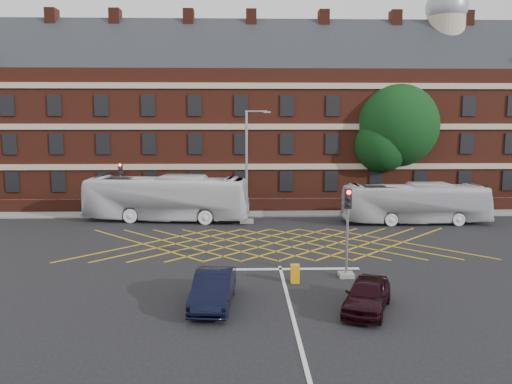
{
  "coord_description": "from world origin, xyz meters",
  "views": [
    {
      "loc": [
        -1.9,
        -27.85,
        7.34
      ],
      "look_at": [
        -1.1,
        1.5,
        3.25
      ],
      "focal_mm": 35.0,
      "sensor_mm": 36.0,
      "label": 1
    }
  ],
  "objects_px": {
    "car_navy": "(213,289)",
    "traffic_light_far": "(121,195)",
    "bus_right": "(415,203)",
    "traffic_light_near": "(347,241)",
    "deciduous_tree": "(395,131)",
    "bus_left": "(166,198)",
    "car_maroon": "(367,295)",
    "direction_signs": "(114,199)",
    "utility_cabinet": "(295,274)",
    "street_lamp": "(248,186)"
  },
  "relations": [
    {
      "from": "traffic_light_far",
      "to": "utility_cabinet",
      "type": "xyz_separation_m",
      "value": [
        11.82,
        -16.36,
        -1.34
      ]
    },
    {
      "from": "traffic_light_far",
      "to": "utility_cabinet",
      "type": "distance_m",
      "value": 20.23
    },
    {
      "from": "bus_right",
      "to": "utility_cabinet",
      "type": "height_order",
      "value": "bus_right"
    },
    {
      "from": "deciduous_tree",
      "to": "street_lamp",
      "type": "xyz_separation_m",
      "value": [
        -13.39,
        -8.41,
        -3.8
      ]
    },
    {
      "from": "car_navy",
      "to": "direction_signs",
      "type": "relative_size",
      "value": 1.93
    },
    {
      "from": "traffic_light_near",
      "to": "utility_cabinet",
      "type": "bearing_deg",
      "value": -163.09
    },
    {
      "from": "bus_right",
      "to": "car_navy",
      "type": "bearing_deg",
      "value": 140.09
    },
    {
      "from": "car_navy",
      "to": "traffic_light_far",
      "type": "relative_size",
      "value": 0.99
    },
    {
      "from": "car_navy",
      "to": "deciduous_tree",
      "type": "height_order",
      "value": "deciduous_tree"
    },
    {
      "from": "deciduous_tree",
      "to": "traffic_light_far",
      "type": "xyz_separation_m",
      "value": [
        -23.17,
        -6.16,
        -4.8
      ]
    },
    {
      "from": "car_maroon",
      "to": "traffic_light_near",
      "type": "xyz_separation_m",
      "value": [
        0.08,
        4.32,
        1.11
      ]
    },
    {
      "from": "direction_signs",
      "to": "utility_cabinet",
      "type": "xyz_separation_m",
      "value": [
        12.59,
        -16.89,
        -0.95
      ]
    },
    {
      "from": "car_navy",
      "to": "deciduous_tree",
      "type": "bearing_deg",
      "value": 63.73
    },
    {
      "from": "street_lamp",
      "to": "utility_cabinet",
      "type": "xyz_separation_m",
      "value": [
        2.04,
        -14.11,
        -2.34
      ]
    },
    {
      "from": "bus_right",
      "to": "bus_left",
      "type": "bearing_deg",
      "value": 85.72
    },
    {
      "from": "bus_left",
      "to": "car_maroon",
      "type": "relative_size",
      "value": 3.22
    },
    {
      "from": "traffic_light_near",
      "to": "direction_signs",
      "type": "bearing_deg",
      "value": 133.2
    },
    {
      "from": "traffic_light_near",
      "to": "traffic_light_far",
      "type": "height_order",
      "value": "same"
    },
    {
      "from": "car_maroon",
      "to": "direction_signs",
      "type": "distance_m",
      "value": 25.39
    },
    {
      "from": "traffic_light_near",
      "to": "traffic_light_far",
      "type": "bearing_deg",
      "value": 132.68
    },
    {
      "from": "bus_right",
      "to": "traffic_light_far",
      "type": "xyz_separation_m",
      "value": [
        -22.09,
        2.78,
        0.28
      ]
    },
    {
      "from": "car_maroon",
      "to": "car_navy",
      "type": "bearing_deg",
      "value": -163.73
    },
    {
      "from": "deciduous_tree",
      "to": "utility_cabinet",
      "type": "xyz_separation_m",
      "value": [
        -11.35,
        -22.52,
        -6.14
      ]
    },
    {
      "from": "traffic_light_near",
      "to": "deciduous_tree",
      "type": "bearing_deg",
      "value": 67.96
    },
    {
      "from": "deciduous_tree",
      "to": "traffic_light_far",
      "type": "height_order",
      "value": "deciduous_tree"
    },
    {
      "from": "deciduous_tree",
      "to": "utility_cabinet",
      "type": "distance_m",
      "value": 25.96
    },
    {
      "from": "deciduous_tree",
      "to": "direction_signs",
      "type": "relative_size",
      "value": 4.94
    },
    {
      "from": "bus_right",
      "to": "car_navy",
      "type": "xyz_separation_m",
      "value": [
        -13.88,
        -16.39,
        -0.78
      ]
    },
    {
      "from": "car_navy",
      "to": "street_lamp",
      "type": "bearing_deg",
      "value": 89.02
    },
    {
      "from": "car_navy",
      "to": "car_maroon",
      "type": "height_order",
      "value": "car_navy"
    },
    {
      "from": "traffic_light_near",
      "to": "direction_signs",
      "type": "distance_m",
      "value": 22.11
    },
    {
      "from": "car_maroon",
      "to": "traffic_light_near",
      "type": "relative_size",
      "value": 0.89
    },
    {
      "from": "bus_right",
      "to": "traffic_light_far",
      "type": "distance_m",
      "value": 22.27
    },
    {
      "from": "bus_right",
      "to": "direction_signs",
      "type": "bearing_deg",
      "value": 82.11
    },
    {
      "from": "car_maroon",
      "to": "direction_signs",
      "type": "relative_size",
      "value": 1.74
    },
    {
      "from": "traffic_light_far",
      "to": "direction_signs",
      "type": "distance_m",
      "value": 1.01
    },
    {
      "from": "car_navy",
      "to": "utility_cabinet",
      "type": "height_order",
      "value": "car_navy"
    },
    {
      "from": "bus_left",
      "to": "utility_cabinet",
      "type": "relative_size",
      "value": 14.41
    },
    {
      "from": "car_navy",
      "to": "deciduous_tree",
      "type": "relative_size",
      "value": 0.39
    },
    {
      "from": "car_maroon",
      "to": "bus_left",
      "type": "bearing_deg",
      "value": 142.89
    },
    {
      "from": "bus_left",
      "to": "traffic_light_near",
      "type": "bearing_deg",
      "value": -135.28
    },
    {
      "from": "bus_left",
      "to": "car_navy",
      "type": "relative_size",
      "value": 2.9
    },
    {
      "from": "bus_right",
      "to": "utility_cabinet",
      "type": "distance_m",
      "value": 17.06
    },
    {
      "from": "bus_left",
      "to": "bus_right",
      "type": "bearing_deg",
      "value": -86.72
    },
    {
      "from": "traffic_light_near",
      "to": "street_lamp",
      "type": "distance_m",
      "value": 14.14
    },
    {
      "from": "bus_left",
      "to": "street_lamp",
      "type": "bearing_deg",
      "value": -91.02
    },
    {
      "from": "deciduous_tree",
      "to": "traffic_light_near",
      "type": "xyz_separation_m",
      "value": [
        -8.81,
        -21.75,
        -4.8
      ]
    },
    {
      "from": "car_navy",
      "to": "car_maroon",
      "type": "distance_m",
      "value": 6.11
    },
    {
      "from": "direction_signs",
      "to": "street_lamp",
      "type": "bearing_deg",
      "value": -14.76
    },
    {
      "from": "traffic_light_near",
      "to": "traffic_light_far",
      "type": "relative_size",
      "value": 1.0
    }
  ]
}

